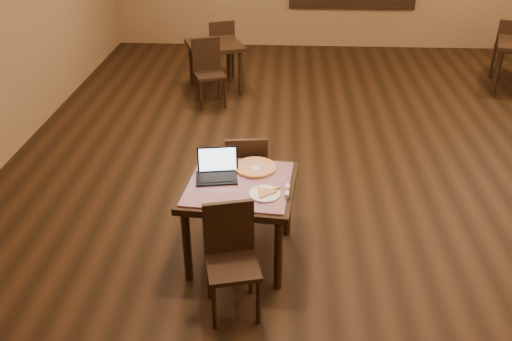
# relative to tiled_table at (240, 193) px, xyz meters

# --- Properties ---
(ground) EXTENTS (10.00, 10.00, 0.00)m
(ground) POSITION_rel_tiled_table_xyz_m (1.08, 1.57, -0.66)
(ground) COLOR black
(ground) RESTS_ON ground
(tiled_table) EXTENTS (1.00, 1.00, 0.76)m
(tiled_table) POSITION_rel_tiled_table_xyz_m (0.00, 0.00, 0.00)
(tiled_table) COLOR black
(tiled_table) RESTS_ON ground
(chair_main_near) EXTENTS (0.47, 0.47, 0.91)m
(chair_main_near) POSITION_rel_tiled_table_xyz_m (-0.02, -0.62, -0.15)
(chair_main_near) COLOR black
(chair_main_near) RESTS_ON ground
(chair_main_far) EXTENTS (0.44, 0.44, 0.91)m
(chair_main_far) POSITION_rel_tiled_table_xyz_m (0.01, 0.62, -0.15)
(chair_main_far) COLOR black
(chair_main_far) RESTS_ON ground
(laptop) EXTENTS (0.38, 0.32, 0.24)m
(laptop) POSITION_rel_tiled_table_xyz_m (-0.20, 0.11, 0.16)
(laptop) COLOR black
(laptop) RESTS_ON tiled_table
(plate) EXTENTS (0.26, 0.26, 0.01)m
(plate) POSITION_rel_tiled_table_xyz_m (0.22, -0.18, 0.11)
(plate) COLOR white
(plate) RESTS_ON tiled_table
(pizza_slice) EXTENTS (0.28, 0.28, 0.02)m
(pizza_slice) POSITION_rel_tiled_table_xyz_m (0.22, -0.18, 0.13)
(pizza_slice) COLOR beige
(pizza_slice) RESTS_ON plate
(pizza_pan) EXTENTS (0.37, 0.37, 0.01)m
(pizza_pan) POSITION_rel_tiled_table_xyz_m (0.12, 0.24, 0.11)
(pizza_pan) COLOR silver
(pizza_pan) RESTS_ON tiled_table
(pizza_whole) EXTENTS (0.37, 0.37, 0.03)m
(pizza_whole) POSITION_rel_tiled_table_xyz_m (0.12, 0.24, 0.12)
(pizza_whole) COLOR beige
(pizza_whole) RESTS_ON pizza_pan
(spatula) EXTENTS (0.18, 0.23, 0.01)m
(spatula) POSITION_rel_tiled_table_xyz_m (0.14, 0.22, 0.13)
(spatula) COLOR silver
(spatula) RESTS_ON pizza_whole
(napkin_roll) EXTENTS (0.05, 0.18, 0.04)m
(napkin_roll) POSITION_rel_tiled_table_xyz_m (0.40, -0.14, 0.12)
(napkin_roll) COLOR white
(napkin_roll) RESTS_ON tiled_table
(other_table_a_chair_far) EXTENTS (0.53, 0.53, 0.96)m
(other_table_a_chair_far) POSITION_rel_tiled_table_xyz_m (3.96, 4.92, -0.12)
(other_table_a_chair_far) COLOR black
(other_table_a_chair_far) RESTS_ON ground
(other_table_b) EXTENTS (1.01, 1.01, 0.73)m
(other_table_b) POSITION_rel_tiled_table_xyz_m (-0.72, 4.13, -0.05)
(other_table_b) COLOR black
(other_table_b) RESTS_ON ground
(other_table_b_chair_near) EXTENTS (0.53, 0.53, 0.95)m
(other_table_b_chair_near) POSITION_rel_tiled_table_xyz_m (-0.75, 3.57, -0.12)
(other_table_b_chair_near) COLOR black
(other_table_b_chair_near) RESTS_ON ground
(other_table_b_chair_far) EXTENTS (0.53, 0.53, 0.95)m
(other_table_b_chair_far) POSITION_rel_tiled_table_xyz_m (-0.69, 4.68, -0.12)
(other_table_b_chair_far) COLOR black
(other_table_b_chair_far) RESTS_ON ground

